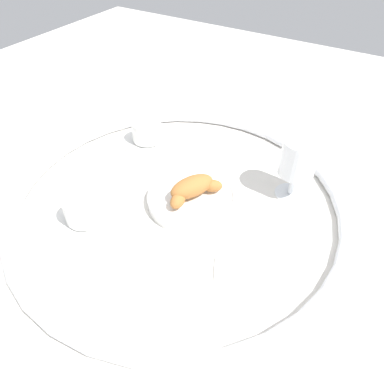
{
  "coord_description": "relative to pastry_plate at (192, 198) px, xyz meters",
  "views": [
    {
      "loc": [
        0.46,
        0.32,
        0.54
      ],
      "look_at": [
        -0.02,
        0.02,
        0.03
      ],
      "focal_mm": 33.53,
      "sensor_mm": 36.0,
      "label": 1
    }
  ],
  "objects": [
    {
      "name": "ground_plane",
      "position": [
        0.02,
        -0.02,
        -0.01
      ],
      "size": [
        2.2,
        2.2,
        0.0
      ],
      "primitive_type": "plane",
      "color": "silver"
    },
    {
      "name": "table_chrome_rim",
      "position": [
        0.02,
        -0.02,
        -0.0
      ],
      "size": [
        0.71,
        0.71,
        0.02
      ],
      "primitive_type": "torus",
      "color": "silver",
      "rests_on": "ground_plane"
    },
    {
      "name": "pastry_plate",
      "position": [
        0.0,
        0.0,
        0.0
      ],
      "size": [
        0.19,
        0.19,
        0.02
      ],
      "color": "white",
      "rests_on": "ground_plane"
    },
    {
      "name": "croissant_large",
      "position": [
        0.0,
        0.0,
        0.03
      ],
      "size": [
        0.12,
        0.1,
        0.04
      ],
      "color": "#AD6B33",
      "rests_on": "pastry_plate"
    },
    {
      "name": "coffee_cup_near",
      "position": [
        -0.14,
        -0.22,
        0.01
      ],
      "size": [
        0.14,
        0.14,
        0.06
      ],
      "color": "white",
      "rests_on": "ground_plane"
    },
    {
      "name": "coffee_cup_far",
      "position": [
        0.16,
        -0.16,
        0.01
      ],
      "size": [
        0.14,
        0.14,
        0.06
      ],
      "color": "white",
      "rests_on": "ground_plane"
    },
    {
      "name": "juice_glass_left",
      "position": [
        -0.14,
        0.17,
        0.08
      ],
      "size": [
        0.08,
        0.08,
        0.14
      ],
      "color": "white",
      "rests_on": "ground_plane"
    },
    {
      "name": "sugar_packet",
      "position": [
        0.12,
        0.14,
        -0.01
      ],
      "size": [
        0.06,
        0.05,
        0.01
      ],
      "primitive_type": "cube",
      "rotation": [
        0.0,
        0.0,
        0.45
      ],
      "color": "white",
      "rests_on": "ground_plane"
    }
  ]
}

